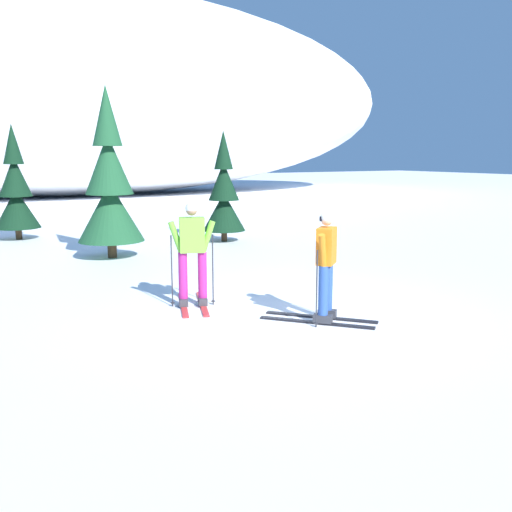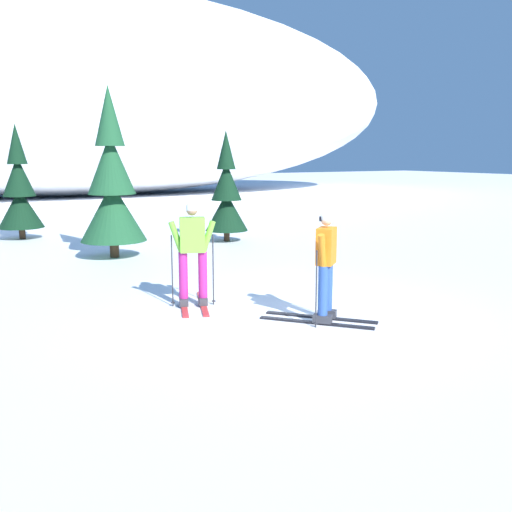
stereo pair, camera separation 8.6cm
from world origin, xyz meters
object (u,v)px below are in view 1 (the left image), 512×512
pine_tree_center_right (109,187)px  pine_tree_far_right (224,196)px  pine_tree_center_left (16,192)px  skier_orange_jacket (325,265)px  skier_lime_jacket (192,252)px

pine_tree_center_right → pine_tree_far_right: 3.83m
pine_tree_center_left → pine_tree_far_right: 6.27m
pine_tree_center_right → pine_tree_far_right: size_ratio=1.30×
skier_orange_jacket → skier_lime_jacket: 2.31m
skier_orange_jacket → skier_lime_jacket: size_ratio=0.97×
pine_tree_center_left → pine_tree_center_right: size_ratio=0.82×
skier_lime_jacket → pine_tree_far_right: 7.42m
skier_lime_jacket → pine_tree_center_left: pine_tree_center_left is taller
pine_tree_far_right → pine_tree_center_left: bearing=146.1°
skier_orange_jacket → pine_tree_center_left: pine_tree_center_left is taller
skier_lime_jacket → pine_tree_center_right: pine_tree_center_right is taller
skier_orange_jacket → pine_tree_far_right: (2.44, 8.19, 0.46)m
skier_lime_jacket → pine_tree_far_right: (3.83, 6.34, 0.42)m
skier_lime_jacket → pine_tree_center_right: 5.38m
skier_lime_jacket → pine_tree_far_right: size_ratio=0.55×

